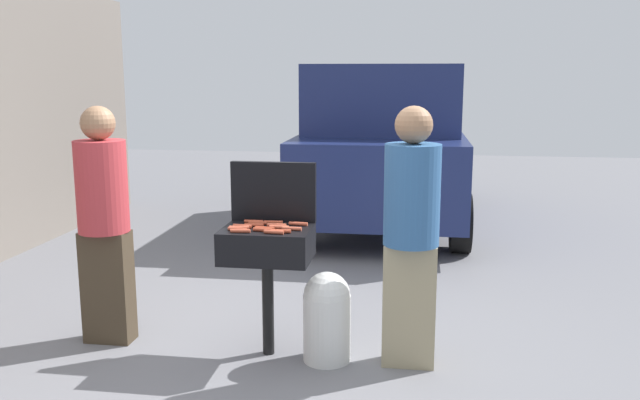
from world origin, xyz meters
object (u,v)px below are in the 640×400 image
(hot_dog_4, at_px, (240,231))
(person_right, at_px, (411,228))
(hot_dog_7, at_px, (273,222))
(hot_dog_14, at_px, (238,229))
(hot_dog_9, at_px, (239,228))
(hot_dog_11, at_px, (258,223))
(bbq_grill, at_px, (267,248))
(hot_dog_5, at_px, (254,225))
(person_left, at_px, (104,217))
(hot_dog_13, at_px, (243,226))
(hot_dog_15, at_px, (265,228))
(hot_dog_12, at_px, (277,225))
(parked_minivan, at_px, (385,143))
(hot_dog_10, at_px, (274,232))
(hot_dog_3, at_px, (254,222))
(hot_dog_0, at_px, (279,227))
(hot_dog_8, at_px, (292,229))
(propane_tank, at_px, (327,315))
(hot_dog_2, at_px, (263,230))
(hot_dog_6, at_px, (298,224))
(hot_dog_1, at_px, (281,231))

(hot_dog_4, relative_size, person_right, 0.08)
(hot_dog_7, xyz_separation_m, hot_dog_14, (-0.19, -0.24, 0.00))
(hot_dog_9, distance_m, hot_dog_11, 0.18)
(bbq_grill, xyz_separation_m, hot_dog_9, (-0.17, -0.07, 0.15))
(hot_dog_5, bearing_deg, person_left, 178.26)
(hot_dog_13, xyz_separation_m, hot_dog_15, (0.16, -0.04, 0.00))
(hot_dog_12, xyz_separation_m, hot_dog_14, (-0.23, -0.15, 0.00))
(hot_dog_4, bearing_deg, hot_dog_7, 60.46)
(hot_dog_15, xyz_separation_m, parked_minivan, (0.56, 4.47, 0.12))
(hot_dog_10, height_order, parked_minivan, parked_minivan)
(hot_dog_3, xyz_separation_m, hot_dog_14, (-0.05, -0.24, 0.00))
(hot_dog_0, distance_m, hot_dog_14, 0.28)
(hot_dog_4, bearing_deg, hot_dog_5, 75.21)
(hot_dog_3, xyz_separation_m, hot_dog_15, (0.12, -0.19, 0.00))
(hot_dog_0, bearing_deg, bbq_grill, 171.47)
(hot_dog_14, bearing_deg, person_left, 170.63)
(hot_dog_7, distance_m, hot_dog_8, 0.23)
(bbq_grill, bearing_deg, hot_dog_14, -146.81)
(bbq_grill, height_order, propane_tank, bbq_grill)
(hot_dog_0, distance_m, hot_dog_12, 0.06)
(hot_dog_4, height_order, hot_dog_11, same)
(parked_minivan, bearing_deg, hot_dog_12, 83.23)
(hot_dog_2, distance_m, hot_dog_4, 0.15)
(hot_dog_0, height_order, hot_dog_15, same)
(hot_dog_14, xyz_separation_m, propane_tank, (0.59, 0.06, -0.58))
(hot_dog_3, height_order, hot_dog_11, same)
(hot_dog_5, relative_size, propane_tank, 0.21)
(hot_dog_0, distance_m, hot_dog_8, 0.10)
(hot_dog_13, bearing_deg, person_right, -0.54)
(hot_dog_13, bearing_deg, hot_dog_9, -101.31)
(hot_dog_6, bearing_deg, hot_dog_3, 176.76)
(hot_dog_2, xyz_separation_m, hot_dog_6, (0.20, 0.21, 0.00))
(person_left, xyz_separation_m, parked_minivan, (1.75, 4.35, 0.10))
(bbq_grill, height_order, hot_dog_2, hot_dog_2)
(hot_dog_1, distance_m, hot_dog_5, 0.26)
(parked_minivan, bearing_deg, hot_dog_13, 80.49)
(parked_minivan, bearing_deg, person_left, 67.86)
(hot_dog_3, bearing_deg, hot_dog_4, -93.73)
(hot_dog_5, distance_m, hot_dog_11, 0.07)
(hot_dog_14, xyz_separation_m, hot_dog_15, (0.17, 0.05, 0.00))
(hot_dog_1, distance_m, hot_dog_7, 0.27)
(hot_dog_5, height_order, propane_tank, hot_dog_5)
(hot_dog_1, bearing_deg, hot_dog_5, 145.85)
(hot_dog_2, xyz_separation_m, hot_dog_10, (0.09, -0.05, 0.00))
(bbq_grill, distance_m, hot_dog_2, 0.19)
(parked_minivan, bearing_deg, hot_dog_6, 84.92)
(hot_dog_11, bearing_deg, hot_dog_13, -127.93)
(hot_dog_0, distance_m, hot_dog_15, 0.10)
(hot_dog_15, bearing_deg, hot_dog_7, 84.44)
(bbq_grill, relative_size, hot_dog_13, 6.87)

